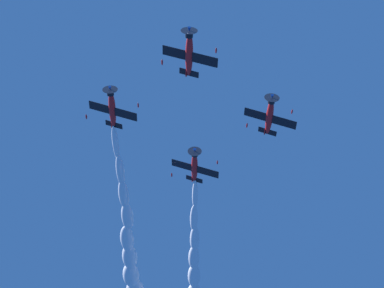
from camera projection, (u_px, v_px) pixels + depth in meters
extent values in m
ellipsoid|color=red|center=(189.00, 54.00, 71.56)|extent=(5.16, 6.68, 1.78)
cylinder|color=black|center=(189.00, 34.00, 69.59)|extent=(1.75, 1.64, 1.52)
cone|color=#194CB2|center=(189.00, 30.00, 69.17)|extent=(0.99, 1.02, 0.74)
cylinder|color=#3F3F47|center=(189.00, 31.00, 69.27)|extent=(2.69, 1.89, 3.26)
cube|color=black|center=(190.00, 56.00, 71.57)|extent=(7.69, 5.65, 4.01)
ellipsoid|color=red|center=(216.00, 51.00, 73.06)|extent=(0.81, 0.99, 0.38)
ellipsoid|color=red|center=(162.00, 62.00, 70.08)|extent=(0.81, 0.99, 0.38)
cube|color=black|center=(189.00, 73.00, 73.49)|extent=(3.00, 2.38, 1.50)
cube|color=red|center=(188.00, 72.00, 73.91)|extent=(1.14, 1.35, 1.17)
ellipsoid|color=#1E232D|center=(188.00, 51.00, 71.68)|extent=(1.68, 1.87, 1.01)
ellipsoid|color=red|center=(269.00, 117.00, 79.86)|extent=(5.12, 6.71, 1.61)
cylinder|color=black|center=(272.00, 100.00, 77.82)|extent=(1.76, 1.63, 1.51)
cone|color=#194CB2|center=(272.00, 97.00, 77.38)|extent=(0.99, 1.01, 0.72)
cylinder|color=#3F3F47|center=(272.00, 98.00, 77.48)|extent=(2.74, 1.85, 3.27)
cube|color=black|center=(270.00, 118.00, 79.87)|extent=(7.63, 5.63, 4.08)
ellipsoid|color=red|center=(292.00, 112.00, 81.37)|extent=(0.81, 0.99, 0.36)
ellipsoid|color=red|center=(247.00, 125.00, 78.37)|extent=(0.81, 0.99, 0.36)
cube|color=black|center=(267.00, 132.00, 81.85)|extent=(2.98, 2.38, 1.52)
cube|color=red|center=(266.00, 130.00, 82.26)|extent=(1.16, 1.34, 1.13)
ellipsoid|color=#1E232D|center=(268.00, 114.00, 79.96)|extent=(1.68, 1.87, 0.97)
ellipsoid|color=red|center=(112.00, 109.00, 79.82)|extent=(5.15, 6.67, 1.82)
cylinder|color=black|center=(110.00, 92.00, 77.87)|extent=(1.73, 1.64, 1.51)
cone|color=#194CB2|center=(110.00, 89.00, 77.45)|extent=(0.98, 1.02, 0.73)
cylinder|color=#3F3F47|center=(110.00, 89.00, 77.55)|extent=(2.64, 1.89, 3.21)
cube|color=black|center=(113.00, 111.00, 79.82)|extent=(7.79, 5.71, 3.73)
ellipsoid|color=red|center=(138.00, 105.00, 81.21)|extent=(0.81, 0.99, 0.39)
ellipsoid|color=red|center=(86.00, 117.00, 78.44)|extent=(0.81, 0.99, 0.39)
cube|color=black|center=(114.00, 125.00, 81.73)|extent=(3.04, 2.41, 1.41)
cube|color=red|center=(113.00, 123.00, 82.16)|extent=(1.10, 1.34, 1.19)
ellipsoid|color=#1E232D|center=(111.00, 106.00, 79.95)|extent=(1.67, 1.87, 1.01)
ellipsoid|color=red|center=(195.00, 167.00, 86.62)|extent=(5.04, 6.71, 1.42)
cylinder|color=black|center=(195.00, 154.00, 84.51)|extent=(1.73, 1.59, 1.45)
cone|color=#194CB2|center=(195.00, 151.00, 84.06)|extent=(0.98, 1.00, 0.69)
cylinder|color=#3F3F47|center=(195.00, 151.00, 84.17)|extent=(2.70, 1.75, 3.18)
cube|color=black|center=(195.00, 169.00, 86.63)|extent=(7.83, 5.77, 3.47)
ellipsoid|color=red|center=(217.00, 162.00, 87.88)|extent=(0.80, 0.99, 0.33)
ellipsoid|color=red|center=(172.00, 175.00, 85.38)|extent=(0.80, 0.99, 0.33)
cube|color=black|center=(194.00, 179.00, 88.67)|extent=(3.04, 2.43, 1.29)
cube|color=red|center=(193.00, 178.00, 89.09)|extent=(1.10, 1.28, 1.13)
ellipsoid|color=#1E232D|center=(194.00, 164.00, 86.72)|extent=(1.66, 1.85, 0.91)
ellipsoid|color=white|center=(116.00, 143.00, 84.11)|extent=(5.28, 7.36, 1.40)
ellipsoid|color=white|center=(120.00, 171.00, 88.17)|extent=(5.63, 7.59, 1.80)
ellipsoid|color=white|center=(124.00, 195.00, 92.15)|extent=(5.98, 7.83, 2.21)
ellipsoid|color=white|center=(127.00, 217.00, 95.93)|extent=(6.34, 8.06, 2.62)
ellipsoid|color=white|center=(127.00, 239.00, 99.79)|extent=(6.69, 8.29, 3.03)
ellipsoid|color=white|center=(130.00, 257.00, 103.59)|extent=(7.04, 8.52, 3.44)
ellipsoid|color=white|center=(131.00, 275.00, 107.28)|extent=(7.39, 8.76, 3.84)
ellipsoid|color=white|center=(195.00, 195.00, 90.93)|extent=(5.28, 7.36, 1.40)
ellipsoid|color=white|center=(194.00, 219.00, 94.96)|extent=(5.63, 7.59, 1.80)
ellipsoid|color=white|center=(195.00, 239.00, 98.82)|extent=(5.98, 7.83, 2.21)
ellipsoid|color=white|center=(194.00, 258.00, 102.36)|extent=(6.34, 8.06, 2.62)
ellipsoid|color=white|center=(194.00, 276.00, 106.15)|extent=(6.69, 8.29, 3.03)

